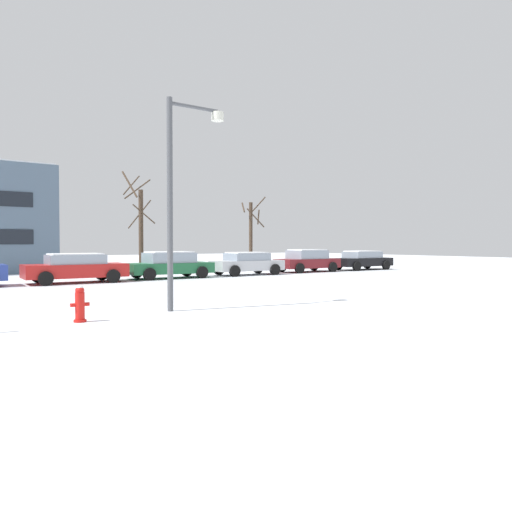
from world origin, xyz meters
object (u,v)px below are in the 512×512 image
Objects in this scene: street_lamp at (180,182)px; parked_car_red at (76,268)px; parked_car_maroon at (307,260)px; fire_hydrant at (80,303)px; parked_car_black at (362,260)px; parked_car_silver at (247,263)px; parked_car_green at (169,265)px.

parked_car_red is at bearing 89.42° from street_lamp.
fire_hydrant is at bearing -145.58° from parked_car_maroon.
parked_car_black reaches higher than fire_hydrant.
parked_car_black is at bearing 0.23° from parked_car_red.
parked_car_red is 1.03× the size of parked_car_black.
parked_car_black is at bearing 27.73° from fire_hydrant.
parked_car_black is at bearing 0.04° from parked_car_silver.
parked_car_silver is (9.79, 0.07, -0.02)m from parked_car_red.
parked_car_silver is at bearing -1.65° from parked_car_green.
parked_car_silver is 0.96× the size of parked_car_black.
parked_car_silver is (9.91, 11.39, -2.88)m from street_lamp.
parked_car_black is at bearing -2.92° from parked_car_maroon.
parked_car_silver is at bearing 42.86° from fire_hydrant.
parked_car_green is 1.07× the size of parked_car_maroon.
street_lamp is 12.89m from parked_car_green.
street_lamp is 15.37m from parked_car_silver.
parked_car_maroon is at bearing 1.28° from parked_car_red.
parked_car_maroon is (14.80, 11.65, -2.83)m from street_lamp.
parked_car_red is at bearing -178.72° from parked_car_maroon.
fire_hydrant is 14.35m from parked_car_green.
parked_car_green is at bearing 2.50° from parked_car_red.
parked_car_silver is 9.79m from parked_car_black.
parked_car_maroon reaches higher than parked_car_red.
parked_car_green is 1.06× the size of parked_car_silver.
parked_car_maroon is at bearing 0.67° from parked_car_green.
parked_car_red reaches higher than parked_car_silver.
parked_car_maroon is at bearing 2.99° from parked_car_silver.
parked_car_red is 1.09× the size of parked_car_maroon.
fire_hydrant is 0.15× the size of street_lamp.
parked_car_silver is 1.01× the size of parked_car_maroon.
street_lamp is at bearing -149.95° from parked_car_black.
street_lamp is 19.05m from parked_car_maroon.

